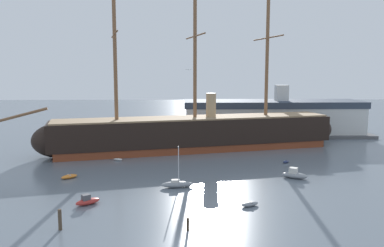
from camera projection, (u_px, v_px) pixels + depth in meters
ground_plane at (181, 246)px, 39.22m from camera, size 400.00×400.00×0.00m
tall_ship at (195, 133)px, 86.14m from camera, size 72.36×24.31×35.39m
motorboat_foreground_left at (87, 201)px, 51.23m from camera, size 3.42×3.10×1.38m
dinghy_foreground_right at (250, 204)px, 50.63m from camera, size 2.69×2.04×0.58m
sailboat_near_centre at (177, 184)px, 58.73m from camera, size 4.92×1.95×6.24m
dinghy_mid_left at (69, 177)px, 63.63m from camera, size 2.79×2.71×0.64m
motorboat_mid_right at (295, 175)px, 63.75m from camera, size 4.42×3.46×1.72m
dinghy_alongside_bow at (118, 159)px, 76.46m from camera, size 2.00×1.35×0.44m
dinghy_alongside_stern at (286, 162)px, 74.53m from camera, size 1.84×2.02×0.45m
dinghy_far_left at (64, 144)px, 92.51m from camera, size 2.60×1.90×0.56m
motorboat_distant_centre at (186, 135)px, 104.00m from camera, size 3.72×1.59×1.56m
mooring_piling_nearest at (60, 220)px, 42.95m from camera, size 0.40×0.40×2.33m
mooring_piling_left_pair at (188, 224)px, 42.85m from camera, size 0.29×0.29×1.42m
dockside_warehouse_right at (272, 118)px, 106.72m from camera, size 51.34×15.43×13.50m
seagull_in_flight at (189, 70)px, 60.19m from camera, size 1.06×0.47×0.13m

